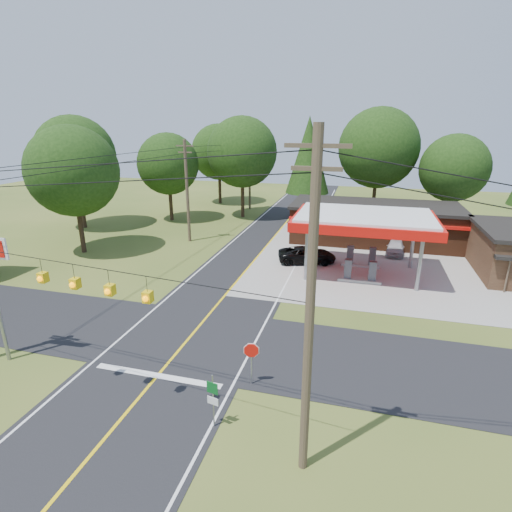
% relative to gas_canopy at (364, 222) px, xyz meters
% --- Properties ---
extents(ground, '(120.00, 120.00, 0.00)m').
position_rel_gas_canopy_xyz_m(ground, '(-9.00, -13.00, -4.27)').
color(ground, '#3F541D').
rests_on(ground, ground).
extents(main_highway, '(8.00, 120.00, 0.02)m').
position_rel_gas_canopy_xyz_m(main_highway, '(-9.00, -13.00, -4.26)').
color(main_highway, black).
rests_on(main_highway, ground).
extents(cross_road, '(70.00, 7.00, 0.02)m').
position_rel_gas_canopy_xyz_m(cross_road, '(-9.00, -13.00, -4.25)').
color(cross_road, black).
rests_on(cross_road, ground).
extents(lane_center_yellow, '(0.15, 110.00, 0.00)m').
position_rel_gas_canopy_xyz_m(lane_center_yellow, '(-9.00, -13.00, -4.24)').
color(lane_center_yellow, yellow).
rests_on(lane_center_yellow, main_highway).
extents(gas_canopy, '(10.60, 7.40, 4.88)m').
position_rel_gas_canopy_xyz_m(gas_canopy, '(0.00, 0.00, 0.00)').
color(gas_canopy, gray).
rests_on(gas_canopy, ground).
extents(convenience_store, '(16.40, 7.55, 3.80)m').
position_rel_gas_canopy_xyz_m(convenience_store, '(1.00, 9.98, -2.35)').
color(convenience_store, '#502917').
rests_on(convenience_store, ground).
extents(utility_pole_near_right, '(1.80, 0.30, 11.50)m').
position_rel_gas_canopy_xyz_m(utility_pole_near_right, '(-1.50, -20.00, 1.69)').
color(utility_pole_near_right, '#473828').
rests_on(utility_pole_near_right, ground).
extents(utility_pole_far_left, '(1.80, 0.30, 10.00)m').
position_rel_gas_canopy_xyz_m(utility_pole_far_left, '(-17.00, 5.00, 0.93)').
color(utility_pole_far_left, '#473828').
rests_on(utility_pole_far_left, ground).
extents(utility_pole_north, '(0.30, 0.30, 9.50)m').
position_rel_gas_canopy_xyz_m(utility_pole_north, '(-15.50, 22.00, 0.48)').
color(utility_pole_north, '#473828').
rests_on(utility_pole_north, ground).
extents(overhead_beacons, '(17.04, 2.04, 1.03)m').
position_rel_gas_canopy_xyz_m(overhead_beacons, '(-10.00, -19.00, 1.95)').
color(overhead_beacons, black).
rests_on(overhead_beacons, ground).
extents(treeline_backdrop, '(70.27, 51.59, 13.30)m').
position_rel_gas_canopy_xyz_m(treeline_backdrop, '(-8.18, 11.01, 3.22)').
color(treeline_backdrop, '#332316').
rests_on(treeline_backdrop, ground).
extents(suv_car, '(5.99, 5.99, 1.36)m').
position_rel_gas_canopy_xyz_m(suv_car, '(-4.50, 1.50, -3.58)').
color(suv_car, black).
rests_on(suv_car, ground).
extents(sedan_car, '(4.22, 4.22, 1.30)m').
position_rel_gas_canopy_xyz_m(sedan_car, '(3.00, 6.03, -3.61)').
color(sedan_car, silver).
rests_on(sedan_car, ground).
extents(octagonal_stop_sign, '(0.75, 0.21, 2.17)m').
position_rel_gas_canopy_xyz_m(octagonal_stop_sign, '(-4.50, -16.01, -2.67)').
color(octagonal_stop_sign, gray).
rests_on(octagonal_stop_sign, ground).
extents(route_sign_post, '(0.48, 0.13, 2.38)m').
position_rel_gas_canopy_xyz_m(route_sign_post, '(-5.20, -19.02, -2.84)').
color(route_sign_post, gray).
rests_on(route_sign_post, ground).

